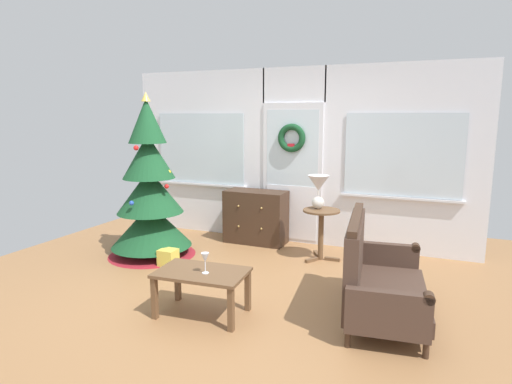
% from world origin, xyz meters
% --- Properties ---
extents(ground_plane, '(6.76, 6.76, 0.00)m').
position_xyz_m(ground_plane, '(0.00, 0.00, 0.00)').
color(ground_plane, '#996B42').
extents(back_wall_with_door, '(5.20, 0.19, 2.55)m').
position_xyz_m(back_wall_with_door, '(0.00, 2.08, 1.28)').
color(back_wall_with_door, white).
rests_on(back_wall_with_door, ground).
extents(christmas_tree, '(1.17, 1.17, 2.17)m').
position_xyz_m(christmas_tree, '(-1.55, 0.71, 0.78)').
color(christmas_tree, '#4C331E').
rests_on(christmas_tree, ground).
extents(dresser_cabinet, '(0.90, 0.45, 0.78)m').
position_xyz_m(dresser_cabinet, '(-0.47, 1.79, 0.39)').
color(dresser_cabinet, '#3D281C').
rests_on(dresser_cabinet, ground).
extents(settee_sofa, '(0.86, 1.49, 0.96)m').
position_xyz_m(settee_sofa, '(1.49, 0.00, 0.38)').
color(settee_sofa, '#3D281C').
rests_on(settee_sofa, ground).
extents(side_table, '(0.50, 0.48, 0.67)m').
position_xyz_m(side_table, '(0.61, 1.40, 0.48)').
color(side_table, brown).
rests_on(side_table, ground).
extents(table_lamp, '(0.28, 0.28, 0.44)m').
position_xyz_m(table_lamp, '(0.55, 1.44, 0.95)').
color(table_lamp, silver).
rests_on(table_lamp, side_table).
extents(coffee_table, '(0.88, 0.58, 0.43)m').
position_xyz_m(coffee_table, '(-0.02, -0.61, 0.37)').
color(coffee_table, brown).
rests_on(coffee_table, ground).
extents(wine_glass, '(0.08, 0.08, 0.20)m').
position_xyz_m(wine_glass, '(0.04, -0.64, 0.57)').
color(wine_glass, silver).
rests_on(wine_glass, coffee_table).
extents(gift_box, '(0.21, 0.19, 0.21)m').
position_xyz_m(gift_box, '(-1.09, 0.41, 0.11)').
color(gift_box, '#D8C64C').
rests_on(gift_box, ground).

